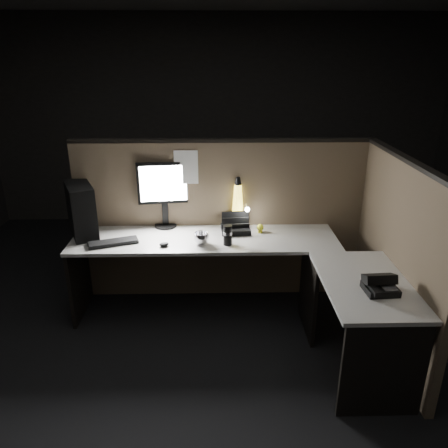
{
  "coord_description": "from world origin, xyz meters",
  "views": [
    {
      "loc": [
        -0.06,
        -2.88,
        2.24
      ],
      "look_at": [
        0.01,
        0.35,
        0.96
      ],
      "focal_mm": 35.0,
      "sensor_mm": 36.0,
      "label": 1
    }
  ],
  "objects_px": {
    "monitor": "(164,188)",
    "keyboard": "(113,243)",
    "lava_lamp": "(238,206)",
    "desk_phone": "(380,285)",
    "pc_tower": "(81,210)"
  },
  "relations": [
    {
      "from": "pc_tower",
      "to": "keyboard",
      "type": "xyz_separation_m",
      "value": [
        0.3,
        -0.22,
        -0.22
      ]
    },
    {
      "from": "monitor",
      "to": "keyboard",
      "type": "distance_m",
      "value": 0.67
    },
    {
      "from": "keyboard",
      "to": "desk_phone",
      "type": "xyz_separation_m",
      "value": [
        1.96,
        -0.82,
        0.04
      ]
    },
    {
      "from": "pc_tower",
      "to": "desk_phone",
      "type": "bearing_deg",
      "value": -48.61
    },
    {
      "from": "monitor",
      "to": "lava_lamp",
      "type": "xyz_separation_m",
      "value": [
        0.67,
        -0.01,
        -0.17
      ]
    },
    {
      "from": "monitor",
      "to": "keyboard",
      "type": "height_order",
      "value": "monitor"
    },
    {
      "from": "monitor",
      "to": "desk_phone",
      "type": "xyz_separation_m",
      "value": [
        1.56,
        -1.22,
        -0.31
      ]
    },
    {
      "from": "monitor",
      "to": "desk_phone",
      "type": "bearing_deg",
      "value": -44.82
    },
    {
      "from": "pc_tower",
      "to": "monitor",
      "type": "xyz_separation_m",
      "value": [
        0.7,
        0.18,
        0.13
      ]
    },
    {
      "from": "monitor",
      "to": "lava_lamp",
      "type": "height_order",
      "value": "monitor"
    },
    {
      "from": "monitor",
      "to": "keyboard",
      "type": "xyz_separation_m",
      "value": [
        -0.4,
        -0.4,
        -0.35
      ]
    },
    {
      "from": "keyboard",
      "to": "monitor",
      "type": "bearing_deg",
      "value": 25.36
    },
    {
      "from": "lava_lamp",
      "to": "keyboard",
      "type": "bearing_deg",
      "value": -160.2
    },
    {
      "from": "pc_tower",
      "to": "monitor",
      "type": "distance_m",
      "value": 0.74
    },
    {
      "from": "monitor",
      "to": "desk_phone",
      "type": "height_order",
      "value": "monitor"
    }
  ]
}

